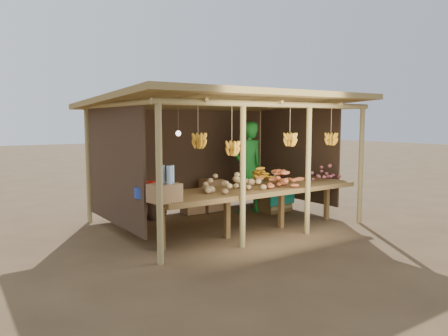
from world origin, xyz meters
TOP-DOWN VIEW (x-y plane):
  - ground at (0.00, 0.00)m, footprint 60.00×60.00m
  - stall_structure at (-0.02, -0.09)m, footprint 4.70×3.50m
  - counter at (0.00, -0.95)m, footprint 3.90×1.05m
  - potato_heap at (-0.52, -1.07)m, footprint 1.17×0.90m
  - sweet_potato_heap at (0.48, -1.10)m, footprint 0.96×0.65m
  - onion_heap at (1.73, -0.96)m, footprint 0.79×0.61m
  - banana_pile at (0.44, -0.50)m, footprint 0.68×0.48m
  - tomato_basin at (-1.90, -0.77)m, footprint 0.46×0.46m
  - bottle_box at (-1.90, -1.26)m, footprint 0.46×0.39m
  - vendor at (0.92, 0.44)m, footprint 0.71×0.47m
  - tarp_crate at (1.48, 0.28)m, footprint 0.76×0.67m
  - carton_stack at (0.21, 1.00)m, footprint 0.91×0.36m
  - burlap_sacks at (-1.16, 1.00)m, footprint 0.87×0.46m

SIDE VIEW (x-z plane):
  - ground at x=0.00m, z-range 0.00..0.00m
  - burlap_sacks at x=-1.16m, z-range -0.04..0.58m
  - carton_stack at x=0.21m, z-range -0.04..0.64m
  - tarp_crate at x=1.48m, z-range -0.08..0.78m
  - counter at x=0.00m, z-range 0.34..1.14m
  - tomato_basin at x=-1.90m, z-range 0.78..1.02m
  - vendor at x=0.92m, z-range 0.00..1.92m
  - banana_pile at x=0.44m, z-range 0.80..1.15m
  - onion_heap at x=1.73m, z-range 0.80..1.15m
  - sweet_potato_heap at x=0.48m, z-range 0.80..1.15m
  - potato_heap at x=-0.52m, z-range 0.80..1.17m
  - bottle_box at x=-1.90m, z-range 0.74..1.26m
  - stall_structure at x=-0.02m, z-range 0.69..3.12m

